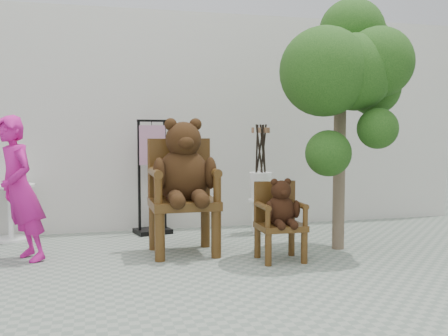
% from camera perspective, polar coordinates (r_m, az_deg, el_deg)
% --- Properties ---
extents(ground_plane, '(60.00, 60.00, 0.00)m').
position_cam_1_polar(ground_plane, '(4.90, -1.88, -12.23)').
color(ground_plane, gray).
rests_on(ground_plane, ground).
extents(back_wall, '(9.00, 1.00, 3.00)m').
position_cam_1_polar(back_wall, '(7.75, -6.89, 5.04)').
color(back_wall, silver).
rests_on(back_wall, ground).
extents(chair_big, '(0.73, 0.80, 1.51)m').
position_cam_1_polar(chair_big, '(5.83, -4.46, -0.94)').
color(chair_big, '#3E260D').
rests_on(chair_big, ground).
extents(chair_small, '(0.47, 0.47, 0.88)m').
position_cam_1_polar(chair_small, '(5.58, 6.11, -4.78)').
color(chair_small, '#3E260D').
rests_on(chair_small, ground).
extents(person, '(0.60, 0.66, 1.53)m').
position_cam_1_polar(person, '(5.84, -21.32, -2.19)').
color(person, '#BD1782').
rests_on(person, ground).
extents(cafe_table, '(0.60, 0.60, 0.70)m').
position_cam_1_polar(cafe_table, '(7.07, -22.24, -3.78)').
color(cafe_table, white).
rests_on(cafe_table, ground).
extents(display_stand, '(0.52, 0.45, 1.51)m').
position_cam_1_polar(display_stand, '(7.02, -7.80, -2.36)').
color(display_stand, black).
rests_on(display_stand, ground).
extents(stool_bucket, '(0.32, 0.32, 1.45)m').
position_cam_1_polar(stool_bucket, '(6.99, 3.98, -1.89)').
color(stool_bucket, white).
rests_on(stool_bucket, ground).
extents(tree, '(1.58, 1.41, 2.90)m').
position_cam_1_polar(tree, '(6.07, 13.52, 10.54)').
color(tree, brown).
rests_on(tree, ground).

